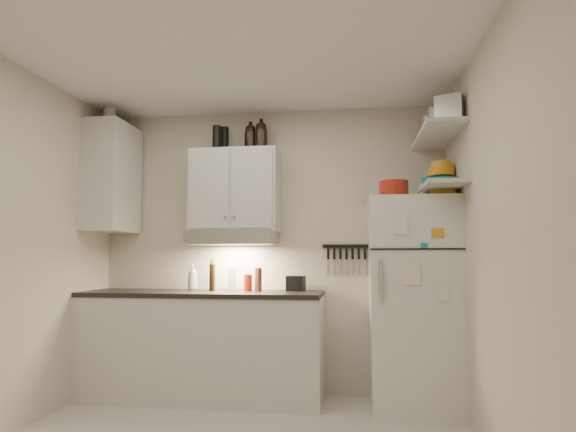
# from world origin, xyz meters

# --- Properties ---
(ceiling) EXTENTS (3.20, 3.00, 0.02)m
(ceiling) POSITION_xyz_m (0.00, 0.00, 2.61)
(ceiling) COLOR white
(ceiling) RESTS_ON ground
(back_wall) EXTENTS (3.20, 0.02, 2.60)m
(back_wall) POSITION_xyz_m (0.00, 1.51, 1.30)
(back_wall) COLOR beige
(back_wall) RESTS_ON ground
(right_wall) EXTENTS (0.02, 3.00, 2.60)m
(right_wall) POSITION_xyz_m (1.61, 0.00, 1.30)
(right_wall) COLOR beige
(right_wall) RESTS_ON ground
(base_cabinet) EXTENTS (2.10, 0.60, 0.88)m
(base_cabinet) POSITION_xyz_m (-0.55, 1.20, 0.44)
(base_cabinet) COLOR silver
(base_cabinet) RESTS_ON floor
(countertop) EXTENTS (2.10, 0.62, 0.04)m
(countertop) POSITION_xyz_m (-0.55, 1.20, 0.90)
(countertop) COLOR black
(countertop) RESTS_ON base_cabinet
(upper_cabinet) EXTENTS (0.80, 0.33, 0.75)m
(upper_cabinet) POSITION_xyz_m (-0.30, 1.33, 1.83)
(upper_cabinet) COLOR silver
(upper_cabinet) RESTS_ON back_wall
(side_cabinet) EXTENTS (0.33, 0.55, 1.00)m
(side_cabinet) POSITION_xyz_m (-1.44, 1.20, 1.95)
(side_cabinet) COLOR silver
(side_cabinet) RESTS_ON left_wall
(range_hood) EXTENTS (0.76, 0.46, 0.12)m
(range_hood) POSITION_xyz_m (-0.30, 1.27, 1.39)
(range_hood) COLOR silver
(range_hood) RESTS_ON back_wall
(fridge) EXTENTS (0.70, 0.68, 1.70)m
(fridge) POSITION_xyz_m (1.25, 1.16, 0.85)
(fridge) COLOR silver
(fridge) RESTS_ON floor
(shelf_hi) EXTENTS (0.30, 0.95, 0.03)m
(shelf_hi) POSITION_xyz_m (1.45, 1.02, 2.20)
(shelf_hi) COLOR silver
(shelf_hi) RESTS_ON right_wall
(shelf_lo) EXTENTS (0.30, 0.95, 0.03)m
(shelf_lo) POSITION_xyz_m (1.45, 1.02, 1.76)
(shelf_lo) COLOR silver
(shelf_lo) RESTS_ON right_wall
(knife_strip) EXTENTS (0.42, 0.02, 0.03)m
(knife_strip) POSITION_xyz_m (0.70, 1.49, 1.32)
(knife_strip) COLOR black
(knife_strip) RESTS_ON back_wall
(dutch_oven) EXTENTS (0.29, 0.29, 0.14)m
(dutch_oven) POSITION_xyz_m (1.10, 1.04, 1.77)
(dutch_oven) COLOR #A32113
(dutch_oven) RESTS_ON fridge
(book_stack) EXTENTS (0.19, 0.23, 0.08)m
(book_stack) POSITION_xyz_m (1.46, 1.01, 1.74)
(book_stack) COLOR orange
(book_stack) RESTS_ON fridge
(spice_jar) EXTENTS (0.06, 0.06, 0.11)m
(spice_jar) POSITION_xyz_m (1.34, 1.04, 1.75)
(spice_jar) COLOR silver
(spice_jar) RESTS_ON fridge
(stock_pot) EXTENTS (0.34, 0.34, 0.20)m
(stock_pot) POSITION_xyz_m (1.48, 1.27, 2.32)
(stock_pot) COLOR silver
(stock_pot) RESTS_ON shelf_hi
(tin_a) EXTENTS (0.18, 0.16, 0.17)m
(tin_a) POSITION_xyz_m (1.45, 0.92, 2.30)
(tin_a) COLOR #AAAAAD
(tin_a) RESTS_ON shelf_hi
(tin_b) EXTENTS (0.26, 0.26, 0.20)m
(tin_b) POSITION_xyz_m (1.50, 0.73, 2.31)
(tin_b) COLOR #AAAAAD
(tin_b) RESTS_ON shelf_hi
(bowl_teal) EXTENTS (0.27, 0.27, 0.11)m
(bowl_teal) POSITION_xyz_m (1.47, 1.21, 1.83)
(bowl_teal) COLOR teal
(bowl_teal) RESTS_ON shelf_lo
(bowl_orange) EXTENTS (0.21, 0.21, 0.06)m
(bowl_orange) POSITION_xyz_m (1.49, 1.11, 1.91)
(bowl_orange) COLOR orange
(bowl_orange) RESTS_ON bowl_teal
(bowl_yellow) EXTENTS (0.17, 0.17, 0.05)m
(bowl_yellow) POSITION_xyz_m (1.49, 1.11, 1.97)
(bowl_yellow) COLOR gold
(bowl_yellow) RESTS_ON bowl_orange
(plates) EXTENTS (0.32, 0.32, 0.06)m
(plates) POSITION_xyz_m (1.48, 0.97, 1.81)
(plates) COLOR teal
(plates) RESTS_ON shelf_lo
(growler_a) EXTENTS (0.13, 0.13, 0.26)m
(growler_a) POSITION_xyz_m (-0.17, 1.39, 2.33)
(growler_a) COLOR black
(growler_a) RESTS_ON upper_cabinet
(growler_b) EXTENTS (0.13, 0.13, 0.27)m
(growler_b) POSITION_xyz_m (-0.06, 1.35, 2.34)
(growler_b) COLOR black
(growler_b) RESTS_ON upper_cabinet
(thermos_a) EXTENTS (0.09, 0.09, 0.24)m
(thermos_a) POSITION_xyz_m (-0.43, 1.41, 2.32)
(thermos_a) COLOR black
(thermos_a) RESTS_ON upper_cabinet
(thermos_b) EXTENTS (0.10, 0.10, 0.22)m
(thermos_b) POSITION_xyz_m (-0.46, 1.28, 2.31)
(thermos_b) COLOR black
(thermos_b) RESTS_ON upper_cabinet
(side_jar) EXTENTS (0.13, 0.13, 0.15)m
(side_jar) POSITION_xyz_m (-1.47, 1.17, 2.53)
(side_jar) COLOR silver
(side_jar) RESTS_ON side_cabinet
(soap_bottle) EXTENTS (0.10, 0.11, 0.26)m
(soap_bottle) POSITION_xyz_m (-0.68, 1.31, 1.05)
(soap_bottle) COLOR silver
(soap_bottle) RESTS_ON countertop
(pepper_mill) EXTENTS (0.09, 0.09, 0.21)m
(pepper_mill) POSITION_xyz_m (-0.07, 1.27, 1.02)
(pepper_mill) COLOR brown
(pepper_mill) RESTS_ON countertop
(oil_bottle) EXTENTS (0.07, 0.07, 0.29)m
(oil_bottle) POSITION_xyz_m (-0.49, 1.32, 1.06)
(oil_bottle) COLOR #5A721C
(oil_bottle) RESTS_ON countertop
(vinegar_bottle) EXTENTS (0.06, 0.06, 0.24)m
(vinegar_bottle) POSITION_xyz_m (-0.48, 1.24, 1.04)
(vinegar_bottle) COLOR black
(vinegar_bottle) RESTS_ON countertop
(clear_bottle) EXTENTS (0.07, 0.07, 0.20)m
(clear_bottle) POSITION_xyz_m (-0.32, 1.33, 1.02)
(clear_bottle) COLOR silver
(clear_bottle) RESTS_ON countertop
(red_jar) EXTENTS (0.09, 0.09, 0.15)m
(red_jar) POSITION_xyz_m (-0.16, 1.27, 0.99)
(red_jar) COLOR #A32113
(red_jar) RESTS_ON countertop
(caddy) EXTENTS (0.17, 0.14, 0.13)m
(caddy) POSITION_xyz_m (0.26, 1.35, 0.99)
(caddy) COLOR black
(caddy) RESTS_ON countertop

